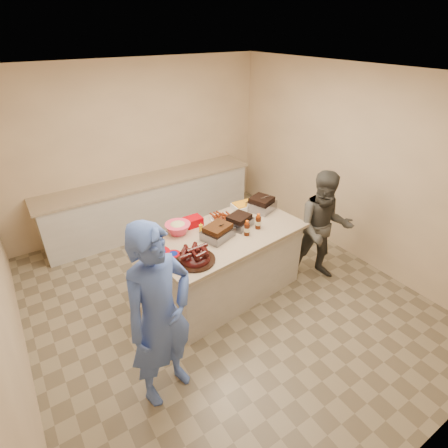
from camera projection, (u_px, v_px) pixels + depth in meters
room at (221, 297)px, 4.58m from camera, size 4.50×5.00×2.70m
back_counter at (151, 204)px, 5.95m from camera, size 3.60×0.64×0.90m
island at (226, 291)px, 4.70m from camera, size 2.02×1.22×0.91m
rib_platter at (195, 261)px, 3.74m from camera, size 0.54×0.54×0.17m
pulled_pork_tray at (218, 238)px, 4.15m from camera, size 0.42×0.37×0.11m
brisket_tray at (239, 226)px, 4.39m from camera, size 0.38×0.35×0.09m
roasting_pan at (261, 210)px, 4.77m from camera, size 0.40×0.40×0.13m
coleslaw_bowl at (178, 233)px, 4.24m from camera, size 0.34×0.34×0.21m
sausage_plate at (222, 219)px, 4.53m from camera, size 0.32×0.32×0.05m
mac_cheese_dish at (244, 208)px, 4.81m from camera, size 0.32×0.25×0.08m
bbq_bottle_a at (247, 235)px, 4.20m from camera, size 0.07×0.07×0.20m
bbq_bottle_b at (258, 228)px, 4.34m from camera, size 0.08×0.08×0.20m
mustard_bottle at (201, 232)px, 4.27m from camera, size 0.05×0.05×0.12m
sauce_bowl at (212, 228)px, 4.34m from camera, size 0.13×0.05×0.13m
plate_stack_large at (159, 254)px, 3.85m from camera, size 0.27×0.27×0.03m
plate_stack_small at (173, 255)px, 3.83m from camera, size 0.18×0.18×0.02m
plastic_cup at (159, 242)px, 4.07m from camera, size 0.12×0.11×0.11m
basket_stack at (193, 225)px, 4.40m from camera, size 0.22×0.16×0.11m
guest_blue at (169, 386)px, 3.47m from camera, size 1.13×1.96×0.44m
guest_gray at (316, 275)px, 4.99m from camera, size 1.52×1.71×0.59m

